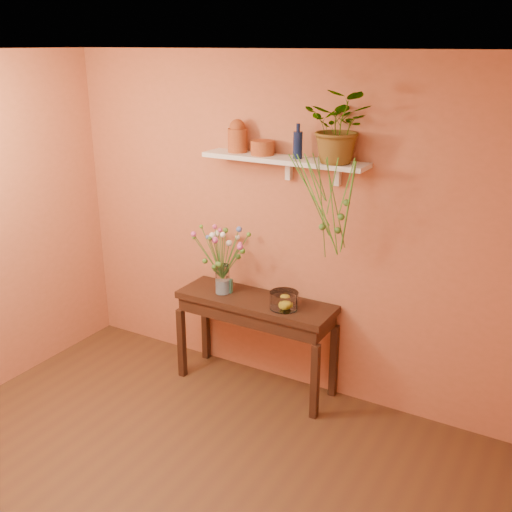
{
  "coord_description": "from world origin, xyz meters",
  "views": [
    {
      "loc": [
        2.08,
        -2.07,
        2.74
      ],
      "look_at": [
        0.0,
        1.55,
        1.25
      ],
      "focal_mm": 42.1,
      "sensor_mm": 36.0,
      "label": 1
    }
  ],
  "objects": [
    {
      "name": "room",
      "position": [
        0.0,
        0.0,
        1.35
      ],
      "size": [
        4.04,
        4.04,
        2.7
      ],
      "color": "#53331C",
      "rests_on": "ground"
    },
    {
      "name": "sideboard",
      "position": [
        -0.13,
        1.77,
        0.68
      ],
      "size": [
        1.31,
        0.42,
        0.79
      ],
      "color": "#311D13",
      "rests_on": "ground"
    },
    {
      "name": "wall_shelf",
      "position": [
        0.06,
        1.87,
        1.92
      ],
      "size": [
        1.3,
        0.24,
        0.19
      ],
      "color": "white",
      "rests_on": "room"
    },
    {
      "name": "terracotta_jug",
      "position": [
        -0.36,
        1.89,
        2.06
      ],
      "size": [
        0.16,
        0.16,
        0.25
      ],
      "color": "#A64D20",
      "rests_on": "wall_shelf"
    },
    {
      "name": "terracotta_pot",
      "position": [
        -0.13,
        1.88,
        1.99
      ],
      "size": [
        0.22,
        0.22,
        0.11
      ],
      "primitive_type": "cylinder",
      "rotation": [
        0.0,
        0.0,
        -0.25
      ],
      "color": "#A64D20",
      "rests_on": "wall_shelf"
    },
    {
      "name": "blue_bottle",
      "position": [
        0.16,
        1.88,
        2.04
      ],
      "size": [
        0.09,
        0.09,
        0.25
      ],
      "color": "#0E1A3F",
      "rests_on": "wall_shelf"
    },
    {
      "name": "spider_plant",
      "position": [
        0.5,
        1.85,
        2.19
      ],
      "size": [
        0.5,
        0.44,
        0.51
      ],
      "primitive_type": "imported",
      "rotation": [
        0.0,
        0.0,
        0.09
      ],
      "color": "#406C25",
      "rests_on": "wall_shelf"
    },
    {
      "name": "plant_fronds",
      "position": [
        0.53,
        1.7,
        1.64
      ],
      "size": [
        0.51,
        0.3,
        0.76
      ],
      "color": "#406C25",
      "rests_on": "wall_shelf"
    },
    {
      "name": "glass_vase",
      "position": [
        -0.43,
        1.74,
        0.9
      ],
      "size": [
        0.12,
        0.12,
        0.24
      ],
      "color": "white",
      "rests_on": "sideboard"
    },
    {
      "name": "bouquet",
      "position": [
        -0.42,
        1.73,
        1.21
      ],
      "size": [
        0.53,
        0.4,
        0.45
      ],
      "color": "#386B28",
      "rests_on": "glass_vase"
    },
    {
      "name": "glass_bowl",
      "position": [
        0.15,
        1.72,
        0.86
      ],
      "size": [
        0.22,
        0.22,
        0.13
      ],
      "color": "white",
      "rests_on": "sideboard"
    },
    {
      "name": "lemon",
      "position": [
        0.16,
        1.72,
        0.84
      ],
      "size": [
        0.08,
        0.08,
        0.08
      ],
      "primitive_type": "sphere",
      "color": "yellow",
      "rests_on": "glass_bowl"
    },
    {
      "name": "carton",
      "position": [
        -0.39,
        1.77,
        0.85
      ],
      "size": [
        0.06,
        0.05,
        0.11
      ],
      "primitive_type": "cube",
      "rotation": [
        0.0,
        0.0,
        0.14
      ],
      "color": "teal",
      "rests_on": "sideboard"
    }
  ]
}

